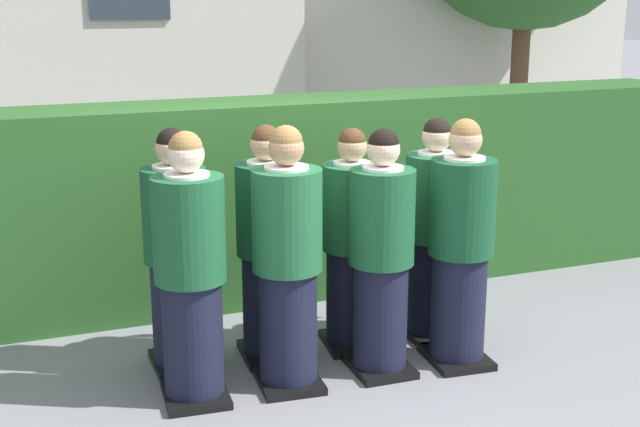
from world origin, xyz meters
TOP-DOWN VIEW (x-y plane):
  - ground_plane at (0.00, 0.00)m, footprint 60.00×60.00m
  - student_front_row_0 at (-0.91, 0.05)m, footprint 0.44×0.54m
  - student_front_row_1 at (-0.30, 0.02)m, footprint 0.44×0.54m
  - student_front_row_2 at (0.33, -0.01)m, footprint 0.42×0.51m
  - student_front_row_3 at (0.88, -0.07)m, footprint 0.43×0.51m
  - student_rear_row_0 at (-0.89, 0.54)m, footprint 0.42×0.47m
  - student_rear_row_1 at (-0.29, 0.47)m, footprint 0.42×0.52m
  - student_rear_row_2 at (0.31, 0.44)m, footprint 0.41×0.49m
  - student_rear_row_3 at (0.92, 0.38)m, footprint 0.42×0.50m
  - hedge at (0.00, 1.69)m, footprint 7.96×0.70m

SIDE VIEW (x-z plane):
  - ground_plane at x=0.00m, z-range 0.00..0.00m
  - student_rear_row_2 at x=0.31m, z-range -0.04..1.53m
  - student_rear_row_3 at x=0.92m, z-range -0.04..1.57m
  - student_rear_row_1 at x=-0.29m, z-range -0.04..1.58m
  - student_rear_row_0 at x=-0.89m, z-range -0.04..1.58m
  - student_front_row_2 at x=0.33m, z-range -0.04..1.59m
  - student_front_row_3 at x=0.88m, z-range -0.04..1.63m
  - student_front_row_0 at x=-0.91m, z-range -0.04..1.64m
  - student_front_row_1 at x=-0.30m, z-range -0.04..1.64m
  - hedge at x=0.00m, z-range 0.00..1.61m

